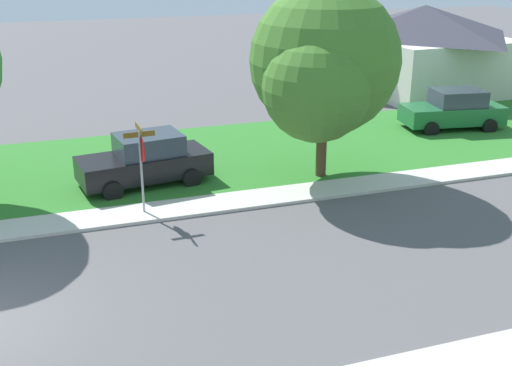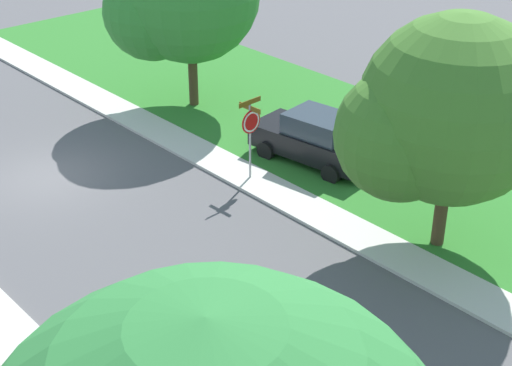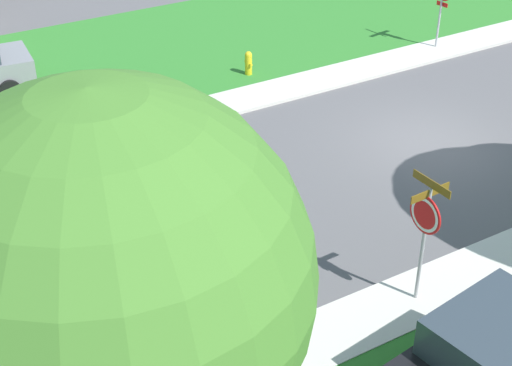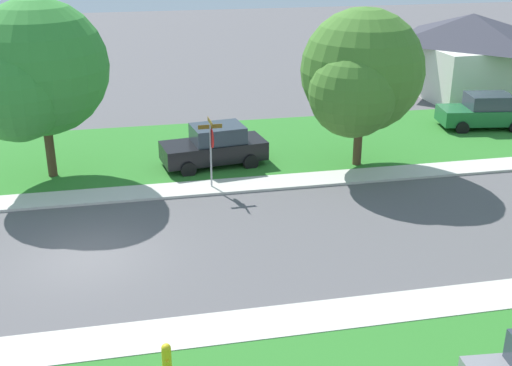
{
  "view_description": "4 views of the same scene",
  "coord_description": "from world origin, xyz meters",
  "px_view_note": "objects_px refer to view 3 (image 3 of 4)",
  "views": [
    {
      "loc": [
        12.99,
        2.05,
        7.6
      ],
      "look_at": [
        -2.64,
        7.36,
        1.4
      ],
      "focal_mm": 44.51,
      "sensor_mm": 36.0,
      "label": 1
    },
    {
      "loc": [
        9.85,
        20.89,
        11.65
      ],
      "look_at": [
        -2.95,
        6.73,
        1.4
      ],
      "focal_mm": 54.03,
      "sensor_mm": 36.0,
      "label": 2
    },
    {
      "loc": [
        -13.0,
        13.02,
        9.86
      ],
      "look_at": [
        -1.32,
        6.1,
        1.4
      ],
      "focal_mm": 53.94,
      "sensor_mm": 36.0,
      "label": 3
    },
    {
      "loc": [
        18.38,
        1.47,
        9.56
      ],
      "look_at": [
        -1.51,
        5.59,
        1.4
      ],
      "focal_mm": 45.52,
      "sensor_mm": 36.0,
      "label": 4
    }
  ],
  "objects_px": {
    "car_black_far_down_street": "(498,356)",
    "tree_sidewalk_near": "(118,271)",
    "stop_sign_far_corner": "(425,222)",
    "fire_hydrant": "(248,63)"
  },
  "relations": [
    {
      "from": "stop_sign_far_corner",
      "to": "fire_hydrant",
      "type": "xyz_separation_m",
      "value": [
        10.85,
        -2.58,
        -1.45
      ]
    },
    {
      "from": "car_black_far_down_street",
      "to": "tree_sidewalk_near",
      "type": "distance_m",
      "value": 6.61
    },
    {
      "from": "stop_sign_far_corner",
      "to": "fire_hydrant",
      "type": "bearing_deg",
      "value": -13.39
    },
    {
      "from": "stop_sign_far_corner",
      "to": "fire_hydrant",
      "type": "distance_m",
      "value": 11.25
    },
    {
      "from": "fire_hydrant",
      "to": "stop_sign_far_corner",
      "type": "bearing_deg",
      "value": 166.61
    },
    {
      "from": "stop_sign_far_corner",
      "to": "car_black_far_down_street",
      "type": "distance_m",
      "value": 2.72
    },
    {
      "from": "stop_sign_far_corner",
      "to": "car_black_far_down_street",
      "type": "xyz_separation_m",
      "value": [
        -2.48,
        0.47,
        -1.01
      ]
    },
    {
      "from": "tree_sidewalk_near",
      "to": "fire_hydrant",
      "type": "relative_size",
      "value": 7.91
    },
    {
      "from": "tree_sidewalk_near",
      "to": "fire_hydrant",
      "type": "height_order",
      "value": "tree_sidewalk_near"
    },
    {
      "from": "tree_sidewalk_near",
      "to": "fire_hydrant",
      "type": "xyz_separation_m",
      "value": [
        11.84,
        -8.73,
        -3.48
      ]
    }
  ]
}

